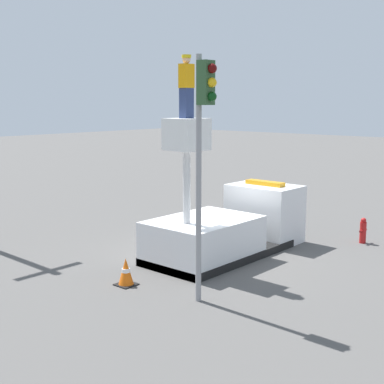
{
  "coord_description": "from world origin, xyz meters",
  "views": [
    {
      "loc": [
        -12.86,
        -10.17,
        4.81
      ],
      "look_at": [
        -2.48,
        -1.01,
        2.48
      ],
      "focal_mm": 50.0,
      "sensor_mm": 36.0,
      "label": 1
    }
  ],
  "objects_px": {
    "worker": "(186,87)",
    "traffic_cone_rear": "(126,272)",
    "traffic_light_pole": "(203,131)",
    "fire_hydrant": "(363,231)",
    "bucket_truck": "(228,227)"
  },
  "relations": [
    {
      "from": "worker",
      "to": "traffic_cone_rear",
      "type": "xyz_separation_m",
      "value": [
        -2.24,
        0.16,
        -4.89
      ]
    },
    {
      "from": "traffic_cone_rear",
      "to": "traffic_light_pole",
      "type": "bearing_deg",
      "value": -79.64
    },
    {
      "from": "traffic_light_pole",
      "to": "fire_hydrant",
      "type": "height_order",
      "value": "traffic_light_pole"
    },
    {
      "from": "bucket_truck",
      "to": "worker",
      "type": "xyz_separation_m",
      "value": [
        -1.98,
        0.0,
        4.38
      ]
    },
    {
      "from": "bucket_truck",
      "to": "fire_hydrant",
      "type": "relative_size",
      "value": 6.55
    },
    {
      "from": "bucket_truck",
      "to": "traffic_cone_rear",
      "type": "height_order",
      "value": "bucket_truck"
    },
    {
      "from": "bucket_truck",
      "to": "traffic_light_pole",
      "type": "distance_m",
      "value": 5.47
    },
    {
      "from": "traffic_light_pole",
      "to": "traffic_cone_rear",
      "type": "height_order",
      "value": "traffic_light_pole"
    },
    {
      "from": "fire_hydrant",
      "to": "traffic_cone_rear",
      "type": "bearing_deg",
      "value": 160.79
    },
    {
      "from": "worker",
      "to": "traffic_light_pole",
      "type": "bearing_deg",
      "value": -130.25
    },
    {
      "from": "traffic_light_pole",
      "to": "fire_hydrant",
      "type": "relative_size",
      "value": 6.65
    },
    {
      "from": "worker",
      "to": "traffic_cone_rear",
      "type": "bearing_deg",
      "value": 176.02
    },
    {
      "from": "traffic_cone_rear",
      "to": "fire_hydrant",
      "type": "bearing_deg",
      "value": -19.21
    },
    {
      "from": "fire_hydrant",
      "to": "bucket_truck",
      "type": "bearing_deg",
      "value": 146.16
    },
    {
      "from": "bucket_truck",
      "to": "worker",
      "type": "bearing_deg",
      "value": 180.0
    }
  ]
}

